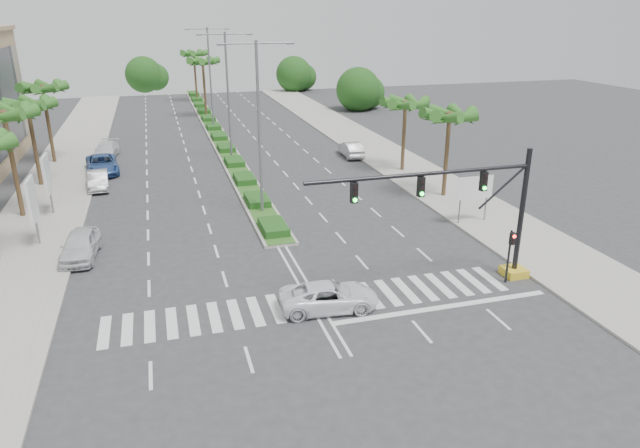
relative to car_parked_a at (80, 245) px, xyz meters
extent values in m
plane|color=#333335|center=(11.80, -9.25, -0.80)|extent=(160.00, 160.00, 0.00)
cube|color=gray|center=(27.00, 10.75, -0.73)|extent=(6.00, 120.00, 0.15)
cube|color=gray|center=(-3.40, 10.75, -0.73)|extent=(6.00, 120.00, 0.15)
cube|color=gray|center=(11.80, 35.75, -0.70)|extent=(2.20, 75.00, 0.20)
cube|color=#30571E|center=(11.80, 35.75, -0.58)|extent=(1.80, 75.00, 0.04)
cube|color=gold|center=(23.30, -9.25, -0.58)|extent=(1.20, 1.20, 0.45)
cylinder|color=black|center=(23.30, -9.25, 2.90)|extent=(0.28, 0.28, 7.00)
cylinder|color=black|center=(17.30, -9.25, 5.50)|extent=(12.00, 0.20, 0.20)
cylinder|color=black|center=(21.90, -9.25, 4.40)|extent=(2.53, 0.12, 2.15)
cube|color=black|center=(20.80, -9.25, 4.85)|extent=(0.32, 0.24, 1.00)
cylinder|color=#19E533|center=(20.80, -9.39, 4.53)|extent=(0.20, 0.06, 0.20)
cube|color=black|center=(17.30, -9.25, 4.85)|extent=(0.32, 0.24, 1.00)
cylinder|color=#19E533|center=(17.30, -9.39, 4.53)|extent=(0.20, 0.06, 0.20)
cube|color=black|center=(13.80, -9.25, 4.85)|extent=(0.32, 0.24, 1.00)
cylinder|color=#19E533|center=(13.80, -9.39, 4.53)|extent=(0.20, 0.06, 0.20)
cylinder|color=black|center=(22.40, -9.85, 0.70)|extent=(0.12, 0.12, 3.00)
cube|color=black|center=(22.40, -10.00, 1.80)|extent=(0.28, 0.22, 0.65)
cylinder|color=red|center=(22.40, -10.13, 1.98)|extent=(0.18, 0.05, 0.18)
cylinder|color=slate|center=(24.30, -1.25, 0.60)|extent=(0.10, 0.10, 2.80)
cylinder|color=slate|center=(26.30, -1.25, 0.60)|extent=(0.10, 0.10, 2.80)
cube|color=#0C6638|center=(25.30, -1.25, 1.80)|extent=(2.60, 0.08, 1.50)
cube|color=white|center=(25.30, -1.30, 1.80)|extent=(2.70, 0.02, 1.60)
cylinder|color=slate|center=(-2.70, 2.75, 0.60)|extent=(0.12, 0.12, 2.80)
cube|color=white|center=(-2.70, 2.75, 2.20)|extent=(0.18, 2.10, 2.70)
cube|color=#D8594C|center=(-2.70, 2.75, 2.20)|extent=(0.12, 2.00, 2.60)
cylinder|color=slate|center=(-2.70, 8.75, 0.60)|extent=(0.12, 0.12, 2.80)
cube|color=white|center=(-2.70, 8.75, 2.20)|extent=(0.18, 2.10, 2.70)
cube|color=#D8594C|center=(-2.70, 8.75, 2.20)|extent=(0.12, 2.00, 2.60)
cylinder|color=brown|center=(-4.70, 8.75, 2.90)|extent=(0.32, 0.32, 7.40)
sphere|color=brown|center=(-4.70, 8.75, 6.50)|extent=(0.70, 0.70, 0.70)
cone|color=#25561B|center=(-3.60, 8.75, 6.40)|extent=(0.90, 3.62, 1.50)
cone|color=#25561B|center=(-4.01, 9.61, 6.40)|extent=(3.39, 2.96, 1.50)
cone|color=#25561B|center=(-4.94, 9.82, 6.40)|extent=(3.73, 1.68, 1.50)
cone|color=#25561B|center=(-4.01, 7.89, 6.40)|extent=(3.39, 2.96, 1.50)
cylinder|color=brown|center=(-4.70, 16.75, 2.60)|extent=(0.32, 0.32, 6.80)
sphere|color=brown|center=(-4.70, 16.75, 5.90)|extent=(0.70, 0.70, 0.70)
cone|color=#25561B|center=(-3.60, 16.75, 5.80)|extent=(0.90, 3.62, 1.50)
cone|color=#25561B|center=(-4.01, 17.61, 5.80)|extent=(3.39, 2.96, 1.50)
cone|color=#25561B|center=(-4.94, 17.82, 5.80)|extent=(3.73, 1.68, 1.50)
cone|color=#25561B|center=(-5.69, 17.22, 5.80)|extent=(2.38, 3.65, 1.50)
cone|color=#25561B|center=(-5.69, 16.27, 5.80)|extent=(2.38, 3.65, 1.50)
cone|color=#25561B|center=(-4.94, 15.67, 5.80)|extent=(3.73, 1.68, 1.50)
cone|color=#25561B|center=(-4.01, 15.89, 5.80)|extent=(3.39, 2.96, 1.50)
cylinder|color=brown|center=(-4.70, 24.75, 2.80)|extent=(0.32, 0.32, 7.20)
sphere|color=brown|center=(-4.70, 24.75, 6.30)|extent=(0.70, 0.70, 0.70)
cone|color=#25561B|center=(-3.60, 24.75, 6.20)|extent=(0.90, 3.62, 1.50)
cone|color=#25561B|center=(-4.01, 25.61, 6.20)|extent=(3.39, 2.96, 1.50)
cone|color=#25561B|center=(-4.94, 25.82, 6.20)|extent=(3.73, 1.68, 1.50)
cone|color=#25561B|center=(-5.69, 25.22, 6.20)|extent=(2.38, 3.65, 1.50)
cone|color=#25561B|center=(-5.69, 24.27, 6.20)|extent=(2.38, 3.65, 1.50)
cone|color=#25561B|center=(-4.94, 23.67, 6.20)|extent=(3.73, 1.68, 1.50)
cone|color=#25561B|center=(-4.01, 23.89, 6.20)|extent=(3.39, 2.96, 1.50)
cylinder|color=brown|center=(26.30, 4.75, 2.45)|extent=(0.32, 0.32, 6.50)
sphere|color=brown|center=(26.30, 4.75, 5.60)|extent=(0.70, 0.70, 0.70)
cone|color=#25561B|center=(27.40, 4.75, 5.50)|extent=(0.90, 3.62, 1.50)
cone|color=#25561B|center=(26.99, 5.61, 5.50)|extent=(3.39, 2.96, 1.50)
cone|color=#25561B|center=(26.06, 5.82, 5.50)|extent=(3.73, 1.68, 1.50)
cone|color=#25561B|center=(25.31, 5.22, 5.50)|extent=(2.38, 3.65, 1.50)
cone|color=#25561B|center=(25.31, 4.27, 5.50)|extent=(2.38, 3.65, 1.50)
cone|color=#25561B|center=(26.06, 3.67, 5.50)|extent=(3.73, 1.68, 1.50)
cone|color=#25561B|center=(26.99, 3.89, 5.50)|extent=(3.39, 2.96, 1.50)
cylinder|color=brown|center=(26.30, 12.75, 2.30)|extent=(0.32, 0.32, 6.20)
sphere|color=brown|center=(26.30, 12.75, 5.30)|extent=(0.70, 0.70, 0.70)
cone|color=#25561B|center=(27.40, 12.75, 5.20)|extent=(0.90, 3.62, 1.50)
cone|color=#25561B|center=(26.99, 13.61, 5.20)|extent=(3.39, 2.96, 1.50)
cone|color=#25561B|center=(26.06, 13.82, 5.20)|extent=(3.73, 1.68, 1.50)
cone|color=#25561B|center=(25.31, 13.22, 5.20)|extent=(2.38, 3.65, 1.50)
cone|color=#25561B|center=(25.31, 12.27, 5.20)|extent=(2.38, 3.65, 1.50)
cone|color=#25561B|center=(26.06, 11.67, 5.20)|extent=(3.73, 1.68, 1.50)
cone|color=#25561B|center=(26.99, 11.89, 5.20)|extent=(3.39, 2.96, 1.50)
cylinder|color=brown|center=(11.80, 45.75, 2.95)|extent=(0.32, 0.32, 7.50)
sphere|color=brown|center=(11.80, 45.75, 6.60)|extent=(0.70, 0.70, 0.70)
cone|color=#25561B|center=(12.90, 45.75, 6.50)|extent=(0.90, 3.62, 1.50)
cone|color=#25561B|center=(12.49, 46.61, 6.50)|extent=(3.39, 2.96, 1.50)
cone|color=#25561B|center=(11.56, 46.82, 6.50)|extent=(3.73, 1.68, 1.50)
cone|color=#25561B|center=(10.81, 46.22, 6.50)|extent=(2.38, 3.65, 1.50)
cone|color=#25561B|center=(10.81, 45.27, 6.50)|extent=(2.38, 3.65, 1.50)
cone|color=#25561B|center=(11.56, 44.67, 6.50)|extent=(3.73, 1.68, 1.50)
cone|color=#25561B|center=(12.49, 44.89, 6.50)|extent=(3.39, 2.96, 1.50)
cylinder|color=brown|center=(11.80, 60.75, 2.95)|extent=(0.32, 0.32, 7.50)
sphere|color=brown|center=(11.80, 60.75, 6.60)|extent=(0.70, 0.70, 0.70)
cone|color=#25561B|center=(12.90, 60.75, 6.50)|extent=(0.90, 3.62, 1.50)
cone|color=#25561B|center=(12.49, 61.61, 6.50)|extent=(3.39, 2.96, 1.50)
cone|color=#25561B|center=(11.56, 61.82, 6.50)|extent=(3.73, 1.68, 1.50)
cone|color=#25561B|center=(10.81, 61.22, 6.50)|extent=(2.38, 3.65, 1.50)
cone|color=#25561B|center=(10.81, 60.27, 6.50)|extent=(2.38, 3.65, 1.50)
cone|color=#25561B|center=(11.56, 59.67, 6.50)|extent=(3.73, 1.68, 1.50)
cone|color=#25561B|center=(12.49, 59.89, 6.50)|extent=(3.39, 2.96, 1.50)
cylinder|color=slate|center=(11.80, 4.75, 5.20)|extent=(0.20, 0.20, 12.00)
cylinder|color=slate|center=(10.60, 4.75, 11.00)|extent=(2.40, 0.10, 0.10)
cylinder|color=slate|center=(13.00, 4.75, 11.00)|extent=(2.40, 0.10, 0.10)
cube|color=slate|center=(9.50, 4.75, 10.95)|extent=(0.50, 0.25, 0.12)
cube|color=slate|center=(14.10, 4.75, 10.95)|extent=(0.50, 0.25, 0.12)
cylinder|color=slate|center=(11.80, 20.75, 5.20)|extent=(0.20, 0.20, 12.00)
cylinder|color=slate|center=(10.60, 20.75, 11.00)|extent=(2.40, 0.10, 0.10)
cylinder|color=slate|center=(13.00, 20.75, 11.00)|extent=(2.40, 0.10, 0.10)
cube|color=slate|center=(9.50, 20.75, 10.95)|extent=(0.50, 0.25, 0.12)
cube|color=slate|center=(14.10, 20.75, 10.95)|extent=(0.50, 0.25, 0.12)
cylinder|color=slate|center=(11.80, 36.75, 5.20)|extent=(0.20, 0.20, 12.00)
cylinder|color=slate|center=(10.60, 36.75, 11.00)|extent=(2.40, 0.10, 0.10)
cylinder|color=slate|center=(13.00, 36.75, 11.00)|extent=(2.40, 0.10, 0.10)
cube|color=slate|center=(9.50, 36.75, 10.95)|extent=(0.50, 0.25, 0.12)
cube|color=slate|center=(14.10, 36.75, 10.95)|extent=(0.50, 0.25, 0.12)
imported|color=silver|center=(0.00, 0.00, 0.00)|extent=(2.28, 4.86, 1.61)
imported|color=#B8B6BC|center=(0.00, 14.65, -0.07)|extent=(1.85, 4.52, 1.46)
imported|color=#2F5291|center=(0.00, 19.68, -0.01)|extent=(3.31, 6.02, 1.60)
imported|color=silver|center=(0.00, 25.83, -0.07)|extent=(2.72, 5.28, 1.46)
imported|color=white|center=(12.33, -10.00, -0.13)|extent=(5.08, 2.72, 1.36)
imported|color=silver|center=(23.60, 19.26, -0.05)|extent=(1.83, 4.67, 1.52)
camera|label=1|loc=(4.99, -33.77, 13.03)|focal=32.00mm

